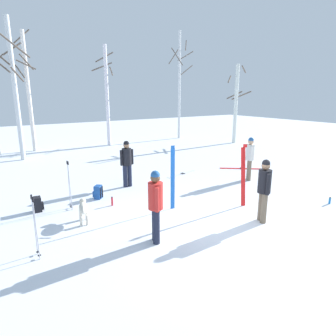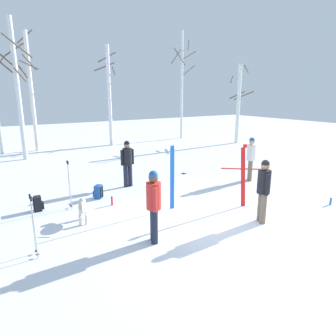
{
  "view_description": "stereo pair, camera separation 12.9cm",
  "coord_description": "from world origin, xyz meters",
  "px_view_note": "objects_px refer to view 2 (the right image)",
  "views": [
    {
      "loc": [
        -5.04,
        -5.25,
        3.37
      ],
      "look_at": [
        0.09,
        2.6,
        1.0
      ],
      "focal_mm": 31.7,
      "sensor_mm": 36.0,
      "label": 1
    },
    {
      "loc": [
        -4.93,
        -5.32,
        3.37
      ],
      "look_at": [
        0.09,
        2.6,
        1.0
      ],
      "focal_mm": 31.7,
      "sensor_mm": 36.0,
      "label": 2
    }
  ],
  "objects_px": {
    "ski_pair_planted_0": "(243,176)",
    "ski_poles_0": "(34,224)",
    "ski_pair_lying_1": "(242,169)",
    "water_bottle_0": "(112,201)",
    "birch_tree_3": "(109,94)",
    "water_bottle_1": "(331,201)",
    "birch_tree_5": "(238,103)",
    "backpack_1": "(98,192)",
    "person_1": "(251,156)",
    "backpack_0": "(38,204)",
    "dog": "(82,208)",
    "ski_pair_planted_1": "(172,178)",
    "person_3": "(264,187)",
    "birch_tree_4": "(182,84)",
    "person_2": "(127,161)",
    "birch_tree_2": "(31,91)",
    "ski_poles_1": "(69,183)",
    "ski_pair_lying_0": "(183,174)",
    "birch_tree_1": "(17,88)",
    "person_0": "(154,202)"
  },
  "relations": [
    {
      "from": "ski_pair_lying_0",
      "to": "ski_poles_1",
      "type": "height_order",
      "value": "ski_poles_1"
    },
    {
      "from": "ski_pair_planted_1",
      "to": "person_1",
      "type": "bearing_deg",
      "value": 11.43
    },
    {
      "from": "ski_poles_1",
      "to": "ski_pair_lying_0",
      "type": "bearing_deg",
      "value": 14.94
    },
    {
      "from": "water_bottle_0",
      "to": "birch_tree_3",
      "type": "height_order",
      "value": "birch_tree_3"
    },
    {
      "from": "dog",
      "to": "person_1",
      "type": "bearing_deg",
      "value": 2.81
    },
    {
      "from": "ski_pair_lying_0",
      "to": "birch_tree_2",
      "type": "height_order",
      "value": "birch_tree_2"
    },
    {
      "from": "person_3",
      "to": "ski_poles_0",
      "type": "distance_m",
      "value": 5.58
    },
    {
      "from": "person_3",
      "to": "birch_tree_5",
      "type": "xyz_separation_m",
      "value": [
        8.98,
        9.91,
        1.76
      ]
    },
    {
      "from": "person_1",
      "to": "person_3",
      "type": "height_order",
      "value": "same"
    },
    {
      "from": "person_3",
      "to": "birch_tree_4",
      "type": "bearing_deg",
      "value": 63.08
    },
    {
      "from": "ski_poles_1",
      "to": "birch_tree_3",
      "type": "relative_size",
      "value": 0.23
    },
    {
      "from": "person_1",
      "to": "birch_tree_3",
      "type": "relative_size",
      "value": 0.27
    },
    {
      "from": "dog",
      "to": "ski_pair_planted_1",
      "type": "relative_size",
      "value": 0.45
    },
    {
      "from": "person_3",
      "to": "ski_pair_lying_1",
      "type": "relative_size",
      "value": 1.08
    },
    {
      "from": "water_bottle_1",
      "to": "water_bottle_0",
      "type": "bearing_deg",
      "value": 148.09
    },
    {
      "from": "person_2",
      "to": "birch_tree_2",
      "type": "height_order",
      "value": "birch_tree_2"
    },
    {
      "from": "water_bottle_0",
      "to": "ski_poles_0",
      "type": "bearing_deg",
      "value": -142.17
    },
    {
      "from": "water_bottle_0",
      "to": "backpack_1",
      "type": "bearing_deg",
      "value": 99.01
    },
    {
      "from": "water_bottle_1",
      "to": "birch_tree_1",
      "type": "relative_size",
      "value": 0.03
    },
    {
      "from": "ski_pair_planted_1",
      "to": "water_bottle_1",
      "type": "height_order",
      "value": "ski_pair_planted_1"
    },
    {
      "from": "ski_pair_lying_1",
      "to": "backpack_0",
      "type": "xyz_separation_m",
      "value": [
        -8.76,
        -0.33,
        0.2
      ]
    },
    {
      "from": "ski_pair_lying_0",
      "to": "ski_pair_lying_1",
      "type": "height_order",
      "value": "same"
    },
    {
      "from": "ski_pair_planted_1",
      "to": "backpack_0",
      "type": "xyz_separation_m",
      "value": [
        -3.43,
        1.98,
        -0.74
      ]
    },
    {
      "from": "person_2",
      "to": "water_bottle_1",
      "type": "relative_size",
      "value": 7.88
    },
    {
      "from": "ski_pair_planted_0",
      "to": "ski_poles_0",
      "type": "xyz_separation_m",
      "value": [
        -5.8,
        0.28,
        -0.23
      ]
    },
    {
      "from": "ski_pair_planted_1",
      "to": "ski_pair_lying_1",
      "type": "bearing_deg",
      "value": 23.39
    },
    {
      "from": "person_3",
      "to": "birch_tree_2",
      "type": "height_order",
      "value": "birch_tree_2"
    },
    {
      "from": "ski_pair_planted_0",
      "to": "ski_pair_lying_0",
      "type": "relative_size",
      "value": 1.15
    },
    {
      "from": "backpack_0",
      "to": "water_bottle_0",
      "type": "relative_size",
      "value": 1.55
    },
    {
      "from": "ski_pair_planted_1",
      "to": "water_bottle_1",
      "type": "xyz_separation_m",
      "value": [
        4.35,
        -2.37,
        -0.85
      ]
    },
    {
      "from": "person_2",
      "to": "person_3",
      "type": "distance_m",
      "value": 5.09
    },
    {
      "from": "backpack_0",
      "to": "ski_poles_1",
      "type": "bearing_deg",
      "value": -21.23
    },
    {
      "from": "water_bottle_1",
      "to": "birch_tree_5",
      "type": "relative_size",
      "value": 0.04
    },
    {
      "from": "dog",
      "to": "birch_tree_1",
      "type": "height_order",
      "value": "birch_tree_1"
    },
    {
      "from": "person_0",
      "to": "water_bottle_1",
      "type": "distance_m",
      "value": 5.95
    },
    {
      "from": "dog",
      "to": "birch_tree_5",
      "type": "bearing_deg",
      "value": 29.3
    },
    {
      "from": "person_2",
      "to": "ski_poles_1",
      "type": "xyz_separation_m",
      "value": [
        -2.38,
        -1.08,
        -0.2
      ]
    },
    {
      "from": "person_2",
      "to": "backpack_0",
      "type": "distance_m",
      "value": 3.42
    },
    {
      "from": "person_2",
      "to": "person_1",
      "type": "bearing_deg",
      "value": -22.8
    },
    {
      "from": "ski_pair_planted_1",
      "to": "ski_poles_1",
      "type": "height_order",
      "value": "ski_pair_planted_1"
    },
    {
      "from": "person_1",
      "to": "dog",
      "type": "xyz_separation_m",
      "value": [
        -6.78,
        -0.33,
        -0.59
      ]
    },
    {
      "from": "backpack_1",
      "to": "person_1",
      "type": "bearing_deg",
      "value": -11.83
    },
    {
      "from": "person_2",
      "to": "ski_pair_planted_0",
      "type": "xyz_separation_m",
      "value": [
        2.08,
        -3.7,
        -0.02
      ]
    },
    {
      "from": "ski_pair_lying_1",
      "to": "ski_poles_0",
      "type": "distance_m",
      "value": 9.74
    },
    {
      "from": "dog",
      "to": "birch_tree_3",
      "type": "bearing_deg",
      "value": 64.64
    },
    {
      "from": "backpack_1",
      "to": "water_bottle_1",
      "type": "xyz_separation_m",
      "value": [
        5.91,
        -4.45,
        -0.11
      ]
    },
    {
      "from": "ski_poles_1",
      "to": "birch_tree_4",
      "type": "relative_size",
      "value": 0.19
    },
    {
      "from": "birch_tree_3",
      "to": "birch_tree_4",
      "type": "bearing_deg",
      "value": -0.14
    },
    {
      "from": "birch_tree_1",
      "to": "ski_poles_1",
      "type": "bearing_deg",
      "value": -88.66
    },
    {
      "from": "person_3",
      "to": "backpack_0",
      "type": "relative_size",
      "value": 3.9
    }
  ]
}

